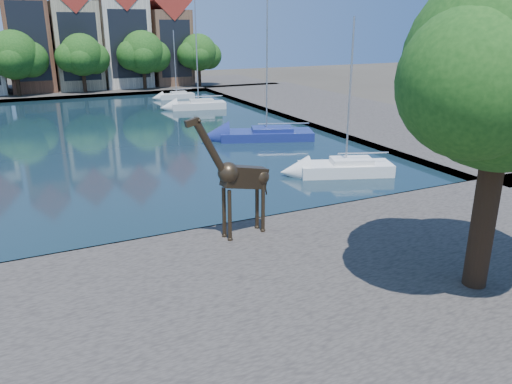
{
  "coord_description": "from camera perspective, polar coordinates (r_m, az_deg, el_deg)",
  "views": [
    {
      "loc": [
        -6.11,
        -19.83,
        9.22
      ],
      "look_at": [
        2.6,
        -1.39,
        2.3
      ],
      "focal_mm": 35.0,
      "sensor_mm": 36.0,
      "label": 1
    }
  ],
  "objects": [
    {
      "name": "water_basin",
      "position": [
        45.19,
        -17.08,
        6.2
      ],
      "size": [
        38.0,
        50.0,
        0.08
      ],
      "primitive_type": "cube",
      "color": "black",
      "rests_on": "ground"
    },
    {
      "name": "townhouse_east_mid",
      "position": [
        77.22,
        -15.07,
        17.31
      ],
      "size": [
        6.43,
        9.18,
        16.65
      ],
      "color": "beige",
      "rests_on": "far_quay"
    },
    {
      "name": "sailboat_right_c",
      "position": [
        57.08,
        -6.59,
        10.02
      ],
      "size": [
        6.22,
        3.13,
        11.69
      ],
      "color": "silver",
      "rests_on": "water_basin"
    },
    {
      "name": "townhouse_east_inner",
      "position": [
        76.26,
        -20.04,
        16.56
      ],
      "size": [
        5.94,
        9.18,
        15.79
      ],
      "color": "tan",
      "rests_on": "far_quay"
    },
    {
      "name": "sailboat_right_a",
      "position": [
        32.08,
        10.2,
        2.96
      ],
      "size": [
        6.15,
        3.89,
        9.52
      ],
      "color": "white",
      "rests_on": "water_basin"
    },
    {
      "name": "townhouse_center",
      "position": [
        75.85,
        -24.77,
        16.47
      ],
      "size": [
        5.44,
        9.18,
        16.93
      ],
      "color": "brown",
      "rests_on": "far_quay"
    },
    {
      "name": "far_tree_mid_east",
      "position": [
        70.92,
        -19.22,
        14.44
      ],
      "size": [
        7.02,
        5.4,
        7.52
      ],
      "color": "#332114",
      "rests_on": "far_quay"
    },
    {
      "name": "far_tree_far_east",
      "position": [
        74.48,
        -6.51,
        15.44
      ],
      "size": [
        6.76,
        5.2,
        7.36
      ],
      "color": "#332114",
      "rests_on": "far_quay"
    },
    {
      "name": "sailboat_right_d",
      "position": [
        65.51,
        -9.07,
        10.93
      ],
      "size": [
        4.42,
        1.57,
        8.33
      ],
      "color": "silver",
      "rests_on": "water_basin"
    },
    {
      "name": "ground",
      "position": [
        22.7,
        -7.49,
        -5.39
      ],
      "size": [
        160.0,
        160.0,
        0.0
      ],
      "primitive_type": "plane",
      "color": "#38332B",
      "rests_on": "ground"
    },
    {
      "name": "sailboat_right_b",
      "position": [
        41.48,
        1.21,
        6.77
      ],
      "size": [
        8.01,
        5.09,
        11.46
      ],
      "color": "navy",
      "rests_on": "water_basin"
    },
    {
      "name": "far_tree_mid_west",
      "position": [
        70.43,
        -25.85,
        13.75
      ],
      "size": [
        7.8,
        6.0,
        8.0
      ],
      "color": "#332114",
      "rests_on": "far_quay"
    },
    {
      "name": "plane_tree",
      "position": [
        17.54,
        26.96,
        11.71
      ],
      "size": [
        8.32,
        6.4,
        10.62
      ],
      "color": "#332114",
      "rests_on": "near_quay"
    },
    {
      "name": "townhouse_east_end",
      "position": [
        78.73,
        -10.16,
        16.93
      ],
      "size": [
        5.44,
        9.18,
        14.43
      ],
      "color": "brown",
      "rests_on": "far_quay"
    },
    {
      "name": "far_quay",
      "position": [
        76.6,
        -20.91,
        10.82
      ],
      "size": [
        60.0,
        16.0,
        0.5
      ],
      "primitive_type": "cube",
      "color": "#49443F",
      "rests_on": "ground"
    },
    {
      "name": "giraffe_statue",
      "position": [
        20.8,
        -2.0,
        1.68
      ],
      "size": [
        3.73,
        0.95,
        5.33
      ],
      "color": "#312518",
      "rests_on": "near_quay"
    },
    {
      "name": "far_tree_east",
      "position": [
        72.28,
        -12.73,
        15.15
      ],
      "size": [
        7.54,
        5.8,
        7.84
      ],
      "color": "#332114",
      "rests_on": "far_quay"
    },
    {
      "name": "near_quay",
      "position": [
        16.8,
        0.16,
        -13.52
      ],
      "size": [
        50.0,
        14.0,
        0.5
      ],
      "primitive_type": "cube",
      "color": "#49443F",
      "rests_on": "ground"
    },
    {
      "name": "right_quay",
      "position": [
        54.49,
        10.07,
        8.99
      ],
      "size": [
        14.0,
        52.0,
        0.5
      ],
      "primitive_type": "cube",
      "color": "#49443F",
      "rests_on": "ground"
    }
  ]
}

